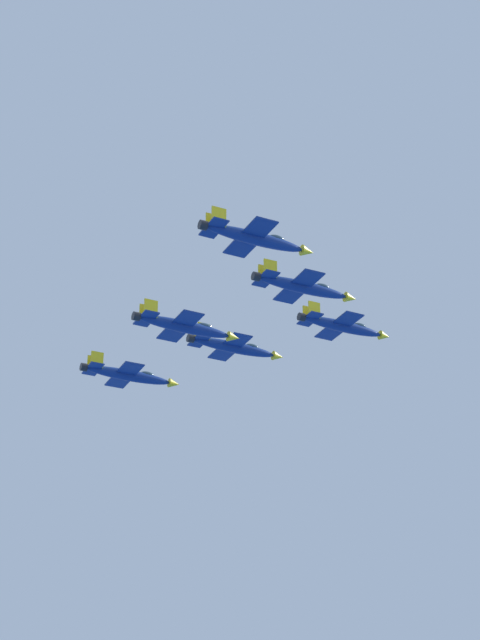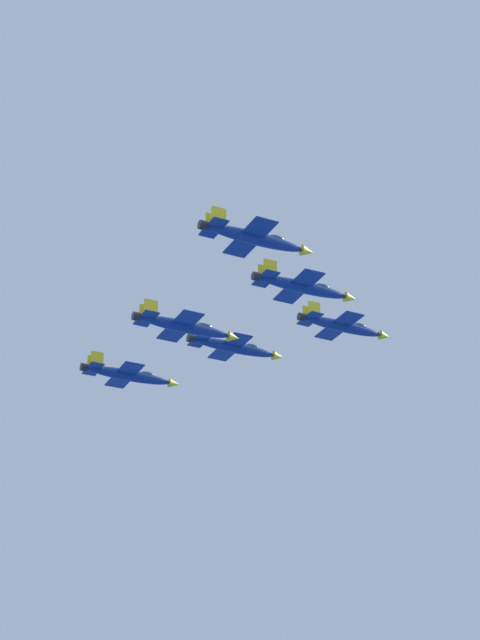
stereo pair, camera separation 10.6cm
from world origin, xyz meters
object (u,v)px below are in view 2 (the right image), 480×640
jet_left_outer (129,375)px  jet_slot_rear (185,326)px  jet_right_outer (255,238)px  jet_lead (343,326)px  jet_left_wingman (234,347)px  jet_right_wingman (303,287)px

jet_left_outer → jet_slot_rear: bearing=-89.1°
jet_right_outer → jet_slot_rear: (-14.47, 21.10, -2.96)m
jet_left_outer → jet_right_outer: bearing=-89.1°
jet_lead → jet_left_outer: size_ratio=0.97×
jet_lead → jet_right_outer: 39.67m
jet_left_wingman → jet_left_outer: bearing=140.0°
jet_slot_rear → jet_left_wingman: bearing=40.1°
jet_slot_rear → jet_lead: bearing=-0.3°
jet_lead → jet_right_outer: bearing=-139.9°
jet_lead → jet_right_wingman: (-5.18, -19.06, -1.97)m
jet_left_wingman → jet_right_outer: size_ratio=1.02×
jet_right_outer → jet_left_outer: bearing=90.0°
jet_lead → jet_slot_rear: size_ratio=0.98×
jet_left_wingman → jet_right_outer: jet_left_wingman is taller
jet_right_outer → jet_slot_rear: bearing=90.0°
jet_left_outer → jet_slot_rear: 25.63m
jet_left_wingman → jet_slot_rear: bearing=-139.3°
jet_lead → jet_slot_rear: (-24.82, -17.02, -6.62)m
jet_left_outer → jet_slot_rear: size_ratio=1.01×
jet_right_wingman → jet_right_outer: (-5.18, -19.06, -1.70)m
jet_right_wingman → jet_right_outer: size_ratio=1.01×
jet_lead → jet_left_outer: bearing=139.3°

